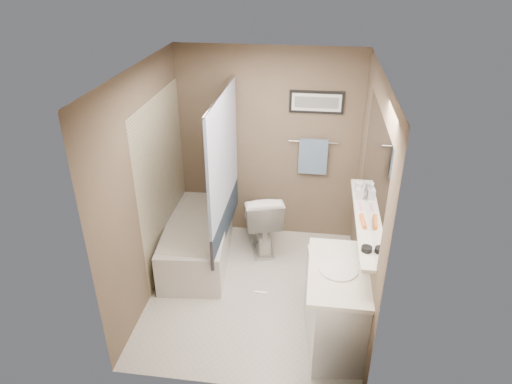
# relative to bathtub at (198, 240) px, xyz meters

# --- Properties ---
(ground) EXTENTS (2.50, 2.50, 0.00)m
(ground) POSITION_rel_bathtub_xyz_m (0.75, -0.52, -0.25)
(ground) COLOR beige
(ground) RESTS_ON ground
(ceiling) EXTENTS (2.20, 2.50, 0.04)m
(ceiling) POSITION_rel_bathtub_xyz_m (0.75, -0.52, 2.13)
(ceiling) COLOR white
(ceiling) RESTS_ON wall_back
(wall_back) EXTENTS (2.20, 0.04, 2.40)m
(wall_back) POSITION_rel_bathtub_xyz_m (0.75, 0.71, 0.95)
(wall_back) COLOR brown
(wall_back) RESTS_ON ground
(wall_front) EXTENTS (2.20, 0.04, 2.40)m
(wall_front) POSITION_rel_bathtub_xyz_m (0.75, -1.75, 0.95)
(wall_front) COLOR brown
(wall_front) RESTS_ON ground
(wall_left) EXTENTS (0.04, 2.50, 2.40)m
(wall_left) POSITION_rel_bathtub_xyz_m (-0.33, -0.52, 0.95)
(wall_left) COLOR brown
(wall_left) RESTS_ON ground
(wall_right) EXTENTS (0.04, 2.50, 2.40)m
(wall_right) POSITION_rel_bathtub_xyz_m (1.83, -0.52, 0.95)
(wall_right) COLOR brown
(wall_right) RESTS_ON ground
(tile_surround) EXTENTS (0.02, 1.55, 2.00)m
(tile_surround) POSITION_rel_bathtub_xyz_m (-0.34, -0.02, 0.75)
(tile_surround) COLOR #BAAE8D
(tile_surround) RESTS_ON wall_left
(curtain_rod) EXTENTS (0.02, 1.55, 0.02)m
(curtain_rod) POSITION_rel_bathtub_xyz_m (0.35, -0.02, 1.80)
(curtain_rod) COLOR silver
(curtain_rod) RESTS_ON wall_left
(curtain_upper) EXTENTS (0.03, 1.45, 1.28)m
(curtain_upper) POSITION_rel_bathtub_xyz_m (0.35, -0.02, 1.15)
(curtain_upper) COLOR white
(curtain_upper) RESTS_ON curtain_rod
(curtain_lower) EXTENTS (0.03, 1.45, 0.36)m
(curtain_lower) POSITION_rel_bathtub_xyz_m (0.35, -0.02, 0.33)
(curtain_lower) COLOR #233142
(curtain_lower) RESTS_ON curtain_rod
(mirror) EXTENTS (0.02, 1.60, 1.00)m
(mirror) POSITION_rel_bathtub_xyz_m (1.84, -0.67, 1.37)
(mirror) COLOR silver
(mirror) RESTS_ON wall_right
(shelf) EXTENTS (0.12, 1.60, 0.03)m
(shelf) POSITION_rel_bathtub_xyz_m (1.79, -0.67, 0.85)
(shelf) COLOR silver
(shelf) RESTS_ON wall_right
(towel_bar) EXTENTS (0.60, 0.02, 0.02)m
(towel_bar) POSITION_rel_bathtub_xyz_m (1.30, 0.69, 1.05)
(towel_bar) COLOR silver
(towel_bar) RESTS_ON wall_back
(towel) EXTENTS (0.34, 0.05, 0.44)m
(towel) POSITION_rel_bathtub_xyz_m (1.30, 0.67, 0.87)
(towel) COLOR #8AAAC9
(towel) RESTS_ON towel_bar
(art_frame) EXTENTS (0.62, 0.02, 0.26)m
(art_frame) POSITION_rel_bathtub_xyz_m (1.30, 0.71, 1.53)
(art_frame) COLOR black
(art_frame) RESTS_ON wall_back
(art_mat) EXTENTS (0.56, 0.00, 0.20)m
(art_mat) POSITION_rel_bathtub_xyz_m (1.30, 0.70, 1.53)
(art_mat) COLOR white
(art_mat) RESTS_ON art_frame
(art_image) EXTENTS (0.50, 0.00, 0.13)m
(art_image) POSITION_rel_bathtub_xyz_m (1.30, 0.69, 1.53)
(art_image) COLOR #595959
(art_image) RESTS_ON art_mat
(door) EXTENTS (0.80, 0.02, 2.00)m
(door) POSITION_rel_bathtub_xyz_m (1.30, -1.76, 0.75)
(door) COLOR silver
(door) RESTS_ON wall_front
(door_handle) EXTENTS (0.10, 0.02, 0.02)m
(door_handle) POSITION_rel_bathtub_xyz_m (0.97, -1.71, 0.75)
(door_handle) COLOR silver
(door_handle) RESTS_ON door
(bathtub) EXTENTS (0.84, 1.56, 0.50)m
(bathtub) POSITION_rel_bathtub_xyz_m (0.00, 0.00, 0.00)
(bathtub) COLOR silver
(bathtub) RESTS_ON ground
(tub_rim) EXTENTS (0.56, 1.36, 0.02)m
(tub_rim) POSITION_rel_bathtub_xyz_m (0.00, 0.00, 0.25)
(tub_rim) COLOR beige
(tub_rim) RESTS_ON bathtub
(toilet) EXTENTS (0.64, 0.87, 0.79)m
(toilet) POSITION_rel_bathtub_xyz_m (0.71, 0.35, 0.15)
(toilet) COLOR white
(toilet) RESTS_ON ground
(vanity) EXTENTS (0.60, 0.95, 0.80)m
(vanity) POSITION_rel_bathtub_xyz_m (1.60, -1.14, 0.15)
(vanity) COLOR silver
(vanity) RESTS_ON ground
(countertop) EXTENTS (0.54, 0.96, 0.04)m
(countertop) POSITION_rel_bathtub_xyz_m (1.59, -1.14, 0.57)
(countertop) COLOR silver
(countertop) RESTS_ON vanity
(sink_basin) EXTENTS (0.34, 0.34, 0.01)m
(sink_basin) POSITION_rel_bathtub_xyz_m (1.58, -1.14, 0.60)
(sink_basin) COLOR white
(sink_basin) RESTS_ON countertop
(faucet_spout) EXTENTS (0.02, 0.02, 0.10)m
(faucet_spout) POSITION_rel_bathtub_xyz_m (1.78, -1.14, 0.64)
(faucet_spout) COLOR silver
(faucet_spout) RESTS_ON countertop
(faucet_knob) EXTENTS (0.05, 0.05, 0.05)m
(faucet_knob) POSITION_rel_bathtub_xyz_m (1.78, -1.04, 0.62)
(faucet_knob) COLOR white
(faucet_knob) RESTS_ON countertop
(candle_bowl_near) EXTENTS (0.09, 0.09, 0.04)m
(candle_bowl_near) POSITION_rel_bathtub_xyz_m (1.79, -1.21, 0.89)
(candle_bowl_near) COLOR black
(candle_bowl_near) RESTS_ON shelf
(hair_brush_front) EXTENTS (0.06, 0.22, 0.04)m
(hair_brush_front) POSITION_rel_bathtub_xyz_m (1.79, -0.77, 0.89)
(hair_brush_front) COLOR orange
(hair_brush_front) RESTS_ON shelf
(pink_comb) EXTENTS (0.04, 0.16, 0.01)m
(pink_comb) POSITION_rel_bathtub_xyz_m (1.79, -0.47, 0.87)
(pink_comb) COLOR pink
(pink_comb) RESTS_ON shelf
(glass_jar) EXTENTS (0.08, 0.08, 0.10)m
(glass_jar) POSITION_rel_bathtub_xyz_m (1.79, -0.14, 0.92)
(glass_jar) COLOR silver
(glass_jar) RESTS_ON shelf
(soap_bottle) EXTENTS (0.08, 0.08, 0.16)m
(soap_bottle) POSITION_rel_bathtub_xyz_m (1.79, -0.30, 0.95)
(soap_bottle) COLOR #999999
(soap_bottle) RESTS_ON shelf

